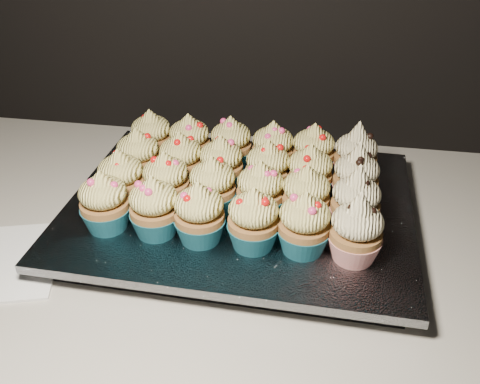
{
  "coord_description": "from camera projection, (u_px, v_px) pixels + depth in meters",
  "views": [
    {
      "loc": [
        0.34,
        1.13,
        1.34
      ],
      "look_at": [
        0.24,
        1.73,
        0.95
      ],
      "focal_mm": 40.0,
      "sensor_mm": 36.0,
      "label": 1
    }
  ],
  "objects": [
    {
      "name": "cupcake_2",
      "position": [
        199.0,
        214.0,
        0.65
      ],
      "size": [
        0.06,
        0.06,
        0.08
      ],
      "color": "#1A697C",
      "rests_on": "foil_lining"
    },
    {
      "name": "cupcake_14",
      "position": [
        221.0,
        165.0,
        0.75
      ],
      "size": [
        0.06,
        0.06,
        0.08
      ],
      "color": "#1A697C",
      "rests_on": "foil_lining"
    },
    {
      "name": "cupcake_11",
      "position": [
        356.0,
        202.0,
        0.67
      ],
      "size": [
        0.06,
        0.06,
        0.1
      ],
      "color": "red",
      "rests_on": "foil_lining"
    },
    {
      "name": "cupcake_18",
      "position": [
        152.0,
        137.0,
        0.82
      ],
      "size": [
        0.06,
        0.06,
        0.08
      ],
      "color": "#1A697C",
      "rests_on": "foil_lining"
    },
    {
      "name": "baking_tray",
      "position": [
        240.0,
        215.0,
        0.75
      ],
      "size": [
        0.44,
        0.34,
        0.02
      ],
      "primitive_type": "cube",
      "rotation": [
        0.0,
        0.0,
        -0.02
      ],
      "color": "black",
      "rests_on": "worktop"
    },
    {
      "name": "cupcake_21",
      "position": [
        273.0,
        149.0,
        0.79
      ],
      "size": [
        0.06,
        0.06,
        0.08
      ],
      "color": "#1A697C",
      "rests_on": "foil_lining"
    },
    {
      "name": "cupcake_5",
      "position": [
        356.0,
        231.0,
        0.62
      ],
      "size": [
        0.06,
        0.06,
        0.1
      ],
      "color": "red",
      "rests_on": "foil_lining"
    },
    {
      "name": "cupcake_1",
      "position": [
        154.0,
        208.0,
        0.66
      ],
      "size": [
        0.06,
        0.06,
        0.08
      ],
      "color": "#1A697C",
      "rests_on": "foil_lining"
    },
    {
      "name": "cupcake_6",
      "position": [
        122.0,
        180.0,
        0.72
      ],
      "size": [
        0.06,
        0.06,
        0.08
      ],
      "color": "#1A697C",
      "rests_on": "foil_lining"
    },
    {
      "name": "cupcake_7",
      "position": [
        166.0,
        182.0,
        0.71
      ],
      "size": [
        0.06,
        0.06,
        0.08
      ],
      "color": "#1A697C",
      "rests_on": "foil_lining"
    },
    {
      "name": "cupcake_0",
      "position": [
        104.0,
        203.0,
        0.67
      ],
      "size": [
        0.06,
        0.06,
        0.08
      ],
      "color": "#1A697C",
      "rests_on": "foil_lining"
    },
    {
      "name": "cupcake_12",
      "position": [
        139.0,
        157.0,
        0.77
      ],
      "size": [
        0.06,
        0.06,
        0.08
      ],
      "color": "#1A697C",
      "rests_on": "foil_lining"
    },
    {
      "name": "cupcake_13",
      "position": [
        181.0,
        161.0,
        0.76
      ],
      "size": [
        0.06,
        0.06,
        0.08
      ],
      "color": "#1A697C",
      "rests_on": "foil_lining"
    },
    {
      "name": "cupcake_23",
      "position": [
        356.0,
        156.0,
        0.77
      ],
      "size": [
        0.06,
        0.06,
        0.1
      ],
      "color": "red",
      "rests_on": "foil_lining"
    },
    {
      "name": "cupcake_4",
      "position": [
        304.0,
        225.0,
        0.63
      ],
      "size": [
        0.06,
        0.06,
        0.08
      ],
      "color": "#1A697C",
      "rests_on": "foil_lining"
    },
    {
      "name": "cupcake_16",
      "position": [
        309.0,
        174.0,
        0.73
      ],
      "size": [
        0.06,
        0.06,
        0.08
      ],
      "color": "#1A697C",
      "rests_on": "foil_lining"
    },
    {
      "name": "cupcake_3",
      "position": [
        253.0,
        220.0,
        0.64
      ],
      "size": [
        0.06,
        0.06,
        0.08
      ],
      "color": "#1A697C",
      "rests_on": "foil_lining"
    },
    {
      "name": "cupcake_9",
      "position": [
        260.0,
        192.0,
        0.69
      ],
      "size": [
        0.06,
        0.06,
        0.08
      ],
      "color": "#1A697C",
      "rests_on": "foil_lining"
    },
    {
      "name": "cupcake_20",
      "position": [
        231.0,
        144.0,
        0.8
      ],
      "size": [
        0.06,
        0.06,
        0.08
      ],
      "color": "#1A697C",
      "rests_on": "foil_lining"
    },
    {
      "name": "cupcake_10",
      "position": [
        306.0,
        197.0,
        0.68
      ],
      "size": [
        0.06,
        0.06,
        0.08
      ],
      "color": "#1A697C",
      "rests_on": "foil_lining"
    },
    {
      "name": "cupcake_8",
      "position": [
        212.0,
        187.0,
        0.7
      ],
      "size": [
        0.06,
        0.06,
        0.08
      ],
      "color": "#1A697C",
      "rests_on": "foil_lining"
    },
    {
      "name": "foil_lining",
      "position": [
        240.0,
        205.0,
        0.74
      ],
      "size": [
        0.48,
        0.38,
        0.01
      ],
      "primitive_type": "cube",
      "rotation": [
        0.0,
        0.0,
        -0.02
      ],
      "color": "silver",
      "rests_on": "baking_tray"
    },
    {
      "name": "cupcake_22",
      "position": [
        313.0,
        152.0,
        0.78
      ],
      "size": [
        0.06,
        0.06,
        0.08
      ],
      "color": "#1A697C",
      "rests_on": "foil_lining"
    },
    {
      "name": "worktop",
      "position": [
        76.0,
        230.0,
        0.77
      ],
      "size": [
        2.44,
        0.64,
        0.04
      ],
      "primitive_type": "cube",
      "color": "beige",
      "rests_on": "cabinet"
    },
    {
      "name": "cupcake_19",
      "position": [
        190.0,
        142.0,
        0.81
      ],
      "size": [
        0.06,
        0.06,
        0.08
      ],
      "color": "#1A697C",
      "rests_on": "foil_lining"
    },
    {
      "name": "cupcake_17",
      "position": [
        356.0,
        177.0,
        0.72
      ],
      "size": [
        0.06,
        0.06,
        0.1
      ],
      "color": "red",
      "rests_on": "foil_lining"
    },
    {
      "name": "cupcake_15",
      "position": [
        268.0,
        169.0,
        0.74
      ],
      "size": [
        0.06,
        0.06,
        0.08
      ],
      "color": "#1A697C",
      "rests_on": "foil_lining"
    }
  ]
}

